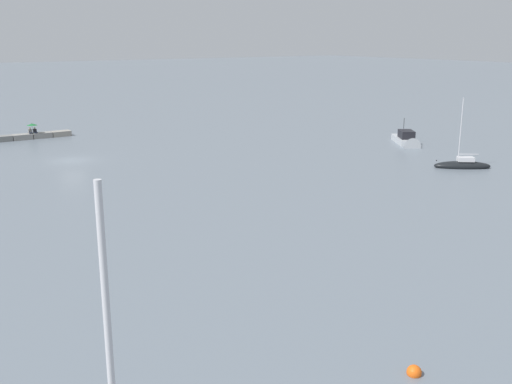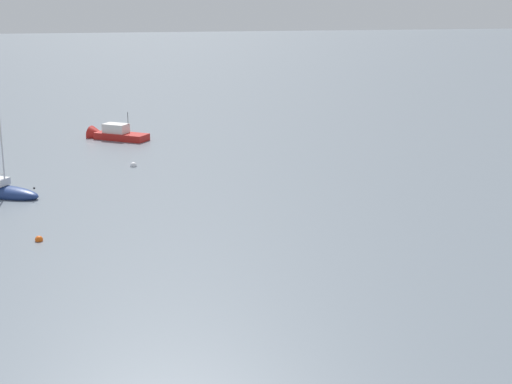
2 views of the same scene
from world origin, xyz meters
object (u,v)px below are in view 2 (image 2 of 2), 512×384
object	(u,v)px
motorboat_red_mid	(113,135)
mooring_buoy_mid	(133,165)
mooring_buoy_far	(39,240)
sailboat_navy_near	(0,191)

from	to	relation	value
motorboat_red_mid	mooring_buoy_mid	distance (m)	14.98
motorboat_red_mid	mooring_buoy_far	size ratio (longest dim) A/B	13.07
sailboat_navy_near	mooring_buoy_far	distance (m)	13.89
sailboat_navy_near	mooring_buoy_far	xyz separation A→B (m)	(-13.15, -4.45, -0.28)
sailboat_navy_near	motorboat_red_mid	size ratio (longest dim) A/B	1.41
sailboat_navy_near	mooring_buoy_far	bearing A→B (deg)	49.75
mooring_buoy_far	motorboat_red_mid	bearing A→B (deg)	-7.71
motorboat_red_mid	mooring_buoy_mid	size ratio (longest dim) A/B	11.45
motorboat_red_mid	sailboat_navy_near	bearing A→B (deg)	-168.11
sailboat_navy_near	motorboat_red_mid	xyz separation A→B (m)	(24.05, -9.48, 0.05)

